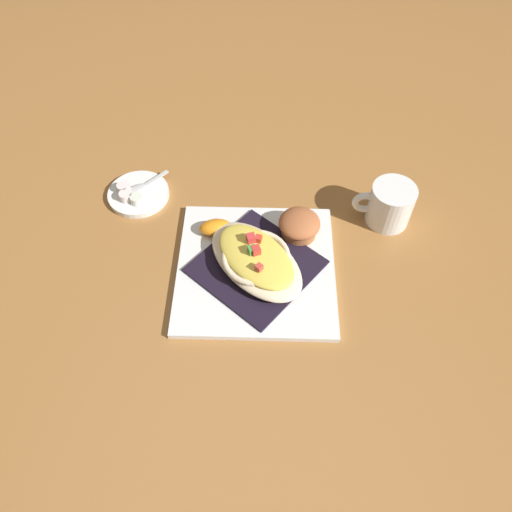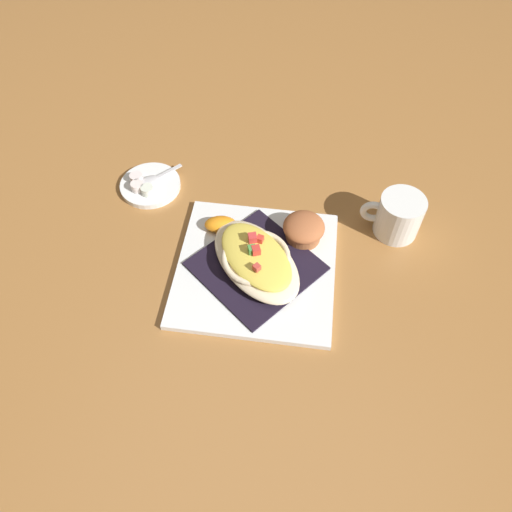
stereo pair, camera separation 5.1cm
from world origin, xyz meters
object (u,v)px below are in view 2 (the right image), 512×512
Objects in this scene: gratin_dish at (256,259)px; orange_garnish at (221,224)px; spoon at (151,181)px; creamer_cup_1 at (137,186)px; coffee_mug at (397,217)px; creamer_saucer at (150,185)px; creamer_cup_0 at (136,178)px; square_plate at (256,268)px; muffin at (304,229)px; creamer_cup_2 at (148,190)px.

gratin_dish is 3.25× the size of orange_garnish.
creamer_cup_1 is (-0.02, 0.02, 0.00)m from spoon.
coffee_mug is 0.46m from creamer_saucer.
creamer_cup_0 is at bearing 92.27° from creamer_saucer.
creamer_saucer is 4.74× the size of creamer_cup_1.
creamer_saucer is 4.74× the size of creamer_cup_0.
square_plate is 1.22× the size of gratin_dish.
creamer_cup_1 is at bearing 66.64° from square_plate.
orange_garnish is (-0.02, 0.14, -0.01)m from muffin.
coffee_mug reaches higher than orange_garnish.
muffin is 0.86× the size of spoon.
creamer_cup_1 reaches higher than creamer_saucer.
creamer_saucer is (0.13, 0.24, -0.00)m from square_plate.
gratin_dish is 0.28m from creamer_cup_1.
creamer_cup_0 is at bearing 53.83° from creamer_cup_2.
gratin_dish is (0.00, 0.00, 0.03)m from square_plate.
orange_garnish is (0.06, 0.08, 0.02)m from square_plate.
orange_garnish is 0.62× the size of coffee_mug.
creamer_saucer is at bearing 143.83° from spoon.
creamer_cup_0 is 0.02m from creamer_cup_1.
muffin is at bearing 114.19° from coffee_mug.
creamer_saucer is 1.37× the size of spoon.
orange_garnish is 0.19m from creamer_cup_1.
coffee_mug is at bearing -84.81° from creamer_cup_2.
square_plate is 2.45× the size of coffee_mug.
orange_garnish reaches higher than spoon.
coffee_mug is 0.45m from creamer_cup_2.
muffin reaches higher than orange_garnish.
gratin_dish is 8.95× the size of creamer_cup_1.
creamer_saucer is 0.01m from spoon.
gratin_dish reaches higher than muffin.
creamer_cup_2 is at bearing 84.85° from muffin.
spoon is at bearing 79.83° from muffin.
creamer_cup_0 is (0.13, 0.27, 0.01)m from square_plate.
coffee_mug is at bearing -88.32° from spoon.
spoon is (-0.01, 0.46, -0.02)m from coffee_mug.
creamer_cup_2 is (-0.00, -0.02, 0.00)m from creamer_cup_1.
creamer_cup_0 reaches higher than square_plate.
creamer_cup_0 is at bearing 64.00° from gratin_dish.
muffin is at bearing -95.51° from creamer_cup_1.
gratin_dish is at bearing -116.00° from creamer_cup_0.
creamer_cup_0 reaches higher than creamer_saucer.
muffin reaches higher than creamer_cup_0.
coffee_mug is 0.94× the size of creamer_saucer.
creamer_cup_2 is at bearing 74.17° from orange_garnish.
spoon is at bearing 60.76° from gratin_dish.
orange_garnish is 0.20m from creamer_cup_0.
orange_garnish is at bearing 97.08° from muffin.
creamer_cup_0 is (-0.00, 0.03, 0.00)m from spoon.
creamer_cup_0 is (-0.00, 0.03, 0.01)m from creamer_saucer.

